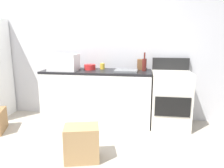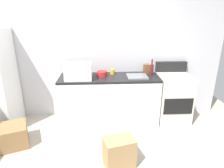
% 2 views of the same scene
% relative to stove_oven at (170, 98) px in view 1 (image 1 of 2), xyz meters
% --- Properties ---
extents(ground_plane, '(6.00, 6.00, 0.00)m').
position_rel_stove_oven_xyz_m(ground_plane, '(-1.52, -1.21, -0.47)').
color(ground_plane, '#B2A899').
extents(wall_back, '(5.00, 0.10, 2.60)m').
position_rel_stove_oven_xyz_m(wall_back, '(-1.52, 0.34, 0.83)').
color(wall_back, silver).
rests_on(wall_back, ground_plane).
extents(kitchen_counter, '(1.80, 0.60, 0.90)m').
position_rel_stove_oven_xyz_m(kitchen_counter, '(-1.22, -0.01, -0.02)').
color(kitchen_counter, white).
rests_on(kitchen_counter, ground_plane).
extents(stove_oven, '(0.60, 0.61, 1.10)m').
position_rel_stove_oven_xyz_m(stove_oven, '(0.00, 0.00, 0.00)').
color(stove_oven, silver).
rests_on(stove_oven, ground_plane).
extents(microwave, '(0.46, 0.34, 0.27)m').
position_rel_stove_oven_xyz_m(microwave, '(-1.75, -0.10, 0.57)').
color(microwave, white).
rests_on(microwave, kitchen_counter).
extents(sink_basin, '(0.36, 0.32, 0.03)m').
position_rel_stove_oven_xyz_m(sink_basin, '(-0.72, -0.07, 0.45)').
color(sink_basin, slate).
rests_on(sink_basin, kitchen_counter).
extents(wine_bottle, '(0.07, 0.07, 0.30)m').
position_rel_stove_oven_xyz_m(wine_bottle, '(-0.44, 0.04, 0.54)').
color(wine_bottle, '#591E19').
rests_on(wine_bottle, kitchen_counter).
extents(coffee_mug, '(0.08, 0.08, 0.10)m').
position_rel_stove_oven_xyz_m(coffee_mug, '(-1.15, 0.14, 0.48)').
color(coffee_mug, gold).
rests_on(coffee_mug, kitchen_counter).
extents(knife_block, '(0.10, 0.10, 0.18)m').
position_rel_stove_oven_xyz_m(knife_block, '(-0.51, 0.17, 0.52)').
color(knife_block, brown).
rests_on(knife_block, kitchen_counter).
extents(mixing_bowl, '(0.19, 0.19, 0.09)m').
position_rel_stove_oven_xyz_m(mixing_bowl, '(-1.35, 0.04, 0.48)').
color(mixing_bowl, red).
rests_on(mixing_bowl, kitchen_counter).
extents(cardboard_box_medium, '(0.46, 0.38, 0.42)m').
position_rel_stove_oven_xyz_m(cardboard_box_medium, '(-1.14, -1.22, -0.25)').
color(cardboard_box_medium, tan).
rests_on(cardboard_box_medium, ground_plane).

